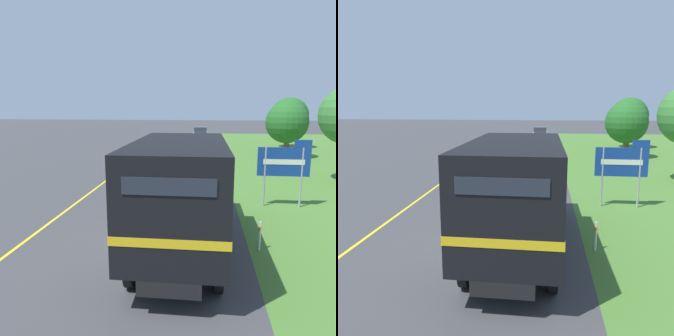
% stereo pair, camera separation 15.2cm
% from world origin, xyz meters
% --- Properties ---
extents(ground_plane, '(200.00, 200.00, 0.00)m').
position_xyz_m(ground_plane, '(0.00, 0.00, 0.00)').
color(ground_plane, '#3D3D3F').
extents(edge_line_yellow, '(0.12, 60.71, 0.01)m').
position_xyz_m(edge_line_yellow, '(-3.70, 15.29, 0.00)').
color(edge_line_yellow, yellow).
rests_on(edge_line_yellow, ground).
extents(centre_dash_near, '(0.12, 2.60, 0.01)m').
position_xyz_m(centre_dash_near, '(0.00, 0.71, 0.00)').
color(centre_dash_near, white).
rests_on(centre_dash_near, ground).
extents(centre_dash_mid_a, '(0.12, 2.60, 0.01)m').
position_xyz_m(centre_dash_mid_a, '(0.00, 7.31, 0.00)').
color(centre_dash_mid_a, white).
rests_on(centre_dash_mid_a, ground).
extents(centre_dash_mid_b, '(0.12, 2.60, 0.01)m').
position_xyz_m(centre_dash_mid_b, '(0.00, 13.91, 0.00)').
color(centre_dash_mid_b, white).
rests_on(centre_dash_mid_b, ground).
extents(centre_dash_far, '(0.12, 2.60, 0.01)m').
position_xyz_m(centre_dash_far, '(0.00, 20.51, 0.00)').
color(centre_dash_far, white).
rests_on(centre_dash_far, ground).
extents(centre_dash_farthest, '(0.12, 2.60, 0.01)m').
position_xyz_m(centre_dash_farthest, '(0.00, 27.11, 0.00)').
color(centre_dash_farthest, white).
rests_on(centre_dash_farthest, ground).
extents(horse_trailer_truck, '(2.54, 7.84, 3.52)m').
position_xyz_m(horse_trailer_truck, '(1.56, -0.27, 1.97)').
color(horse_trailer_truck, black).
rests_on(horse_trailer_truck, ground).
extents(lead_car_white, '(1.80, 4.10, 1.97)m').
position_xyz_m(lead_car_white, '(-1.83, 14.24, 0.99)').
color(lead_car_white, black).
rests_on(lead_car_white, ground).
extents(lead_car_silver_ahead, '(1.80, 4.57, 1.91)m').
position_xyz_m(lead_car_silver_ahead, '(1.65, 32.19, 0.97)').
color(lead_car_silver_ahead, black).
rests_on(lead_car_silver_ahead, ground).
extents(highway_sign, '(2.28, 0.09, 3.04)m').
position_xyz_m(highway_sign, '(5.78, 4.67, 1.97)').
color(highway_sign, '#9E9EA3').
rests_on(highway_sign, ground).
extents(roadside_tree_mid, '(3.65, 3.65, 4.93)m').
position_xyz_m(roadside_tree_mid, '(9.34, 19.75, 3.09)').
color(roadside_tree_mid, brown).
rests_on(roadside_tree_mid, ground).
extents(roadside_tree_far, '(3.95, 3.95, 5.44)m').
position_xyz_m(roadside_tree_far, '(11.31, 27.12, 3.46)').
color(roadside_tree_far, brown).
rests_on(roadside_tree_far, ground).
extents(delineator_post, '(0.08, 0.08, 0.95)m').
position_xyz_m(delineator_post, '(4.01, -0.17, 0.51)').
color(delineator_post, white).
rests_on(delineator_post, ground).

